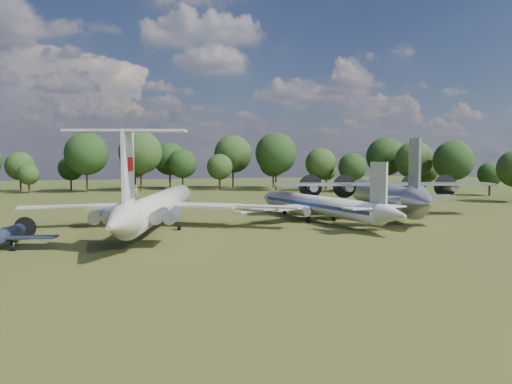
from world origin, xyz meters
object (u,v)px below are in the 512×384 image
object	(u,v)px
il62_airliner	(160,210)
small_prop_west	(1,240)
an12_transport	(384,199)
person_on_il62	(136,193)
tu104_jet	(318,209)

from	to	relation	value
il62_airliner	small_prop_west	distance (m)	21.39
an12_transport	person_on_il62	bearing A→B (deg)	-143.47
tu104_jet	small_prop_west	size ratio (longest dim) A/B	2.58
person_on_il62	an12_transport	bearing A→B (deg)	-155.90
tu104_jet	person_on_il62	distance (m)	31.25
il62_airliner	small_prop_west	bearing A→B (deg)	-129.90
il62_airliner	small_prop_west	world-z (taller)	il62_airliner
il62_airliner	tu104_jet	size ratio (longest dim) A/B	1.30
tu104_jet	an12_transport	distance (m)	13.91
person_on_il62	small_prop_west	bearing A→B (deg)	-4.67
il62_airliner	person_on_il62	bearing A→B (deg)	-90.00
tu104_jet	an12_transport	bearing A→B (deg)	3.52
il62_airliner	an12_transport	world-z (taller)	an12_transport
an12_transport	tu104_jet	bearing A→B (deg)	-151.69
tu104_jet	il62_airliner	bearing A→B (deg)	170.19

